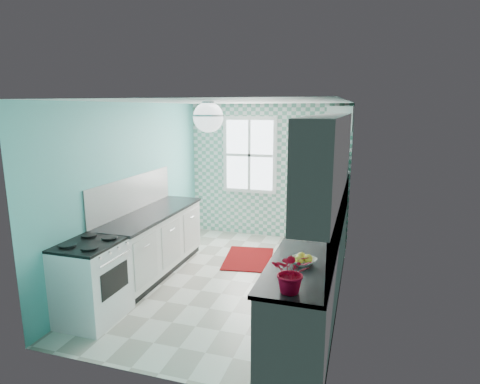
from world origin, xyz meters
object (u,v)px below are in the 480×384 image
(ceiling_light, at_px, (208,117))
(stove, at_px, (92,280))
(fridge, at_px, (325,206))
(sink, at_px, (324,214))
(microwave, at_px, (327,155))
(fruit_bowl, at_px, (303,261))
(potted_plant, at_px, (292,272))

(ceiling_light, bearing_deg, stove, -150.78)
(fridge, relative_size, sink, 2.67)
(fridge, height_order, microwave, microwave)
(sink, distance_m, fruit_bowl, 2.03)
(ceiling_light, distance_m, sink, 2.32)
(fridge, height_order, fruit_bowl, fridge)
(fruit_bowl, bearing_deg, stove, -178.68)
(microwave, bearing_deg, ceiling_light, 70.42)
(stove, height_order, sink, sink)
(sink, height_order, potted_plant, sink)
(ceiling_light, height_order, fridge, ceiling_light)
(ceiling_light, height_order, potted_plant, ceiling_light)
(ceiling_light, relative_size, microwave, 0.71)
(fridge, distance_m, microwave, 0.89)
(stove, distance_m, microwave, 4.18)
(stove, distance_m, fruit_bowl, 2.45)
(fridge, distance_m, fruit_bowl, 3.24)
(fridge, bearing_deg, microwave, 52.79)
(sink, bearing_deg, fruit_bowl, -91.62)
(stove, relative_size, potted_plant, 2.54)
(stove, bearing_deg, ceiling_light, 32.67)
(potted_plant, bearing_deg, ceiling_light, 134.08)
(fruit_bowl, bearing_deg, ceiling_light, 152.85)
(fruit_bowl, relative_size, microwave, 0.51)
(ceiling_light, relative_size, sink, 0.62)
(potted_plant, xyz_separation_m, microwave, (-0.09, 3.86, 0.52))
(potted_plant, distance_m, microwave, 3.89)
(potted_plant, bearing_deg, fridge, 91.34)
(fruit_bowl, bearing_deg, fridge, 91.60)
(ceiling_light, distance_m, potted_plant, 2.10)
(ceiling_light, height_order, microwave, ceiling_light)
(sink, xyz_separation_m, microwave, (-0.09, 1.20, 0.72))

